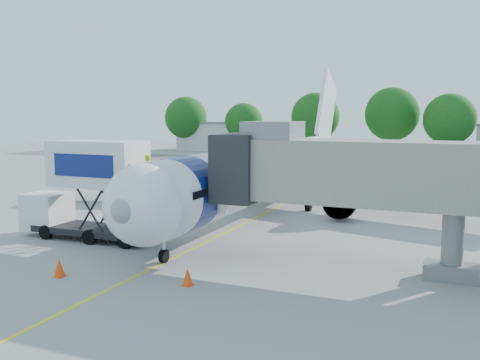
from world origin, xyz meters
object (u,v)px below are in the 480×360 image
at_px(catering_hiloader, 89,190).
at_px(ground_tug, 41,283).
at_px(jet_bridge, 347,173).
at_px(aircraft, 266,171).

height_order(catering_hiloader, ground_tug, catering_hiloader).
xyz_separation_m(jet_bridge, catering_hiloader, (-14.26, -0.00, -1.58)).
height_order(jet_bridge, ground_tug, jet_bridge).
relative_size(catering_hiloader, ground_tug, 2.42).
bearing_deg(jet_bridge, aircraft, 125.70).
bearing_deg(catering_hiloader, ground_tug, -61.30).
relative_size(aircraft, jet_bridge, 2.71).
height_order(aircraft, catering_hiloader, aircraft).
bearing_deg(aircraft, jet_bridge, -54.30).
xyz_separation_m(catering_hiloader, ground_tug, (4.85, -8.86, -2.04)).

